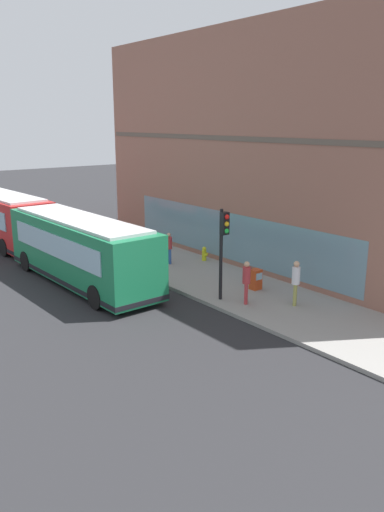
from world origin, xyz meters
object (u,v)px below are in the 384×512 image
Objects in this scene: city_bus_nearside at (80,251)px; pedestrian_near_hydrant at (91,231)px; traffic_light_near_corner at (223,238)px; fire_hydrant at (204,254)px; pedestrian_by_light_pole at (169,246)px; pedestrian_walking_along_curb at (246,279)px; pedestrian_near_building_entrance at (296,280)px; newspaper_vending_box at (256,279)px; city_bus_far_down_street at (0,218)px.

city_bus_nearside is 6.32m from pedestrian_near_hydrant.
traffic_light_near_corner is 5.08× the size of fire_hydrant.
pedestrian_walking_along_curb is at bearing -98.43° from pedestrian_by_light_pole.
city_bus_nearside reaches higher than pedestrian_walking_along_curb.
pedestrian_near_building_entrance is (1.98, -13.65, 0.07)m from pedestrian_near_hydrant.
traffic_light_near_corner is 2.99m from newspaper_vending_box.
pedestrian_walking_along_curb is at bearing -146.07° from newspaper_vending_box.
city_bus_far_down_street is at bearing 102.12° from traffic_light_near_corner.
city_bus_nearside reaches higher than pedestrian_by_light_pole.
city_bus_nearside is 5.92× the size of pedestrian_near_hydrant.
city_bus_nearside is 2.69× the size of traffic_light_near_corner.
pedestrian_near_hydrant is at bearing 98.24° from pedestrian_near_building_entrance.
pedestrian_near_hydrant is 0.97× the size of pedestrian_walking_along_curb.
pedestrian_near_hydrant is 11.47m from newspaper_vending_box.
city_bus_nearside reaches higher than pedestrian_near_building_entrance.
pedestrian_near_hydrant is at bearing 105.79° from pedestrian_by_light_pole.
city_bus_nearside is at bearing -121.04° from pedestrian_near_hydrant.
pedestrian_near_hydrant is at bearing 90.50° from traffic_light_near_corner.
city_bus_far_down_street is 6.31× the size of pedestrian_by_light_pole.
pedestrian_walking_along_curb is at bearing 136.84° from pedestrian_near_building_entrance.
pedestrian_by_light_pole is at bearing 161.20° from fire_hydrant.
traffic_light_near_corner is 2.20× the size of pedestrian_near_hydrant.
city_bus_far_down_street is at bearing 115.14° from pedestrian_by_light_pole.
city_bus_nearside is 6.99m from traffic_light_near_corner.
pedestrian_by_light_pole is at bearing -1.68° from city_bus_nearside.
newspaper_vending_box is at bearing -84.13° from pedestrian_by_light_pole.
fire_hydrant is 0.42× the size of pedestrian_walking_along_curb.
city_bus_nearside is 13.66× the size of fire_hydrant.
fire_hydrant is (6.86, -11.35, -1.04)m from city_bus_far_down_street.
pedestrian_near_hydrant is at bearing 58.96° from city_bus_nearside.
pedestrian_near_building_entrance is 1.94m from pedestrian_walking_along_curb.
pedestrian_near_building_entrance is at bearing -73.88° from city_bus_far_down_street.
pedestrian_near_building_entrance is at bearing -81.76° from pedestrian_near_hydrant.
traffic_light_near_corner is 6.28m from pedestrian_by_light_pole.
fire_hydrant is at bearing -61.17° from pedestrian_near_hydrant.
traffic_light_near_corner is (3.35, -6.01, 1.22)m from city_bus_nearside.
newspaper_vending_box is (5.40, -5.85, -0.95)m from city_bus_nearside.
traffic_light_near_corner is at bearing -60.87° from city_bus_nearside.
fire_hydrant is at bearing -6.55° from city_bus_nearside.
city_bus_nearside is 0.99× the size of city_bus_far_down_street.
city_bus_nearside is 5.56× the size of pedestrian_near_building_entrance.
pedestrian_walking_along_curb is at bearing -87.39° from pedestrian_near_hydrant.
city_bus_nearside is at bearing 118.85° from pedestrian_walking_along_curb.
pedestrian_near_building_entrance is 8.12m from pedestrian_by_light_pole.
fire_hydrant is at bearing -18.80° from pedestrian_by_light_pole.
pedestrian_by_light_pole is 6.85m from pedestrian_walking_along_curb.
pedestrian_near_hydrant is (-0.10, 11.41, -1.64)m from traffic_light_near_corner.
traffic_light_near_corner is 2.33× the size of pedestrian_by_light_pole.
city_bus_far_down_street is 19.61m from pedestrian_near_building_entrance.
city_bus_nearside is 6.77m from fire_hydrant.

